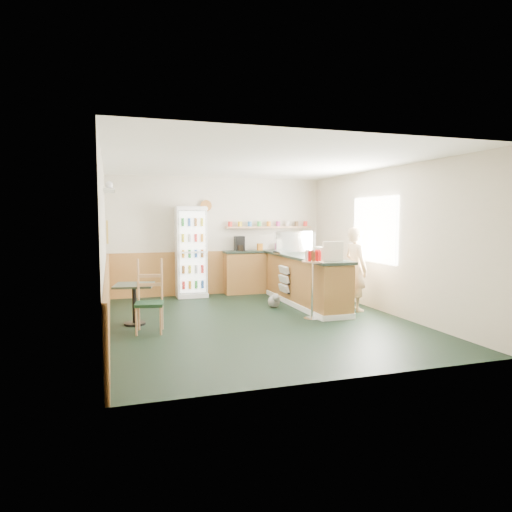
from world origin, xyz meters
name	(u,v)px	position (x,y,z in m)	size (l,w,h in m)	color
ground	(258,321)	(0.00, 0.00, 0.00)	(6.00, 6.00, 0.00)	black
room_envelope	(234,232)	(-0.23, 0.73, 1.52)	(5.04, 6.02, 2.72)	beige
service_counter	(305,283)	(1.35, 1.07, 0.46)	(0.68, 3.01, 1.01)	#A97236
back_counter	(269,269)	(1.19, 2.80, 0.55)	(2.24, 0.42, 1.69)	#A97236
drinks_fridge	(191,252)	(-0.69, 2.74, 1.01)	(0.67, 0.55, 2.03)	white
display_case	(294,243)	(1.35, 1.65, 1.24)	(0.82, 0.43, 0.47)	silver
cash_register	(328,254)	(1.35, 0.06, 1.13)	(0.42, 0.44, 0.24)	beige
shopkeeper	(356,269)	(2.05, 0.27, 0.80)	(0.54, 0.39, 1.61)	tan
condiment_stand	(313,272)	(0.94, -0.17, 0.83)	(0.39, 0.39, 1.20)	silver
newspaper_rack	(284,280)	(0.99, 1.33, 0.50)	(0.09, 0.47, 0.55)	black
cafe_table	(134,296)	(-2.05, 0.36, 0.48)	(0.73, 0.73, 0.68)	black
cafe_chair	(149,294)	(-1.86, -0.16, 0.59)	(0.49, 0.49, 1.14)	black
dog_doorstop	(274,301)	(0.66, 1.00, 0.14)	(0.24, 0.31, 0.29)	gray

